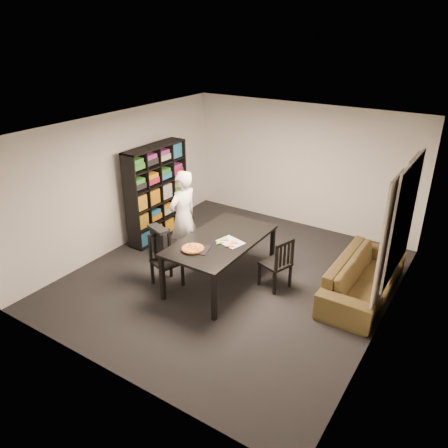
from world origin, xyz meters
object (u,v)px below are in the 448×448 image
Objects in this scene: person at (183,217)px; sofa at (364,278)px; baking_tray at (196,249)px; chair_left at (164,255)px; dining_table at (221,243)px; bookshelf at (157,192)px; chair_right at (279,261)px; pepperoni_pizza at (193,248)px.

person is 3.24m from sofa.
baking_tray is (0.87, -0.79, -0.04)m from person.
sofa is (3.13, 0.65, -0.55)m from person.
chair_left is 2.29× the size of baking_tray.
sofa is at bearing -45.24° from chair_left.
dining_table is at bearing -37.96° from chair_left.
person is at bearing 163.80° from dining_table.
sofa is at bearing 23.70° from dining_table.
person reaches higher than baking_tray.
sofa is at bearing 1.55° from bookshelf.
person is 4.32× the size of baking_tray.
sofa is (4.19, 0.11, -0.64)m from bookshelf.
bookshelf is 1.10× the size of person.
person is (-0.21, 0.82, 0.34)m from chair_left.
baking_tray is (-1.04, -0.86, 0.31)m from chair_right.
chair_left is 1.91m from chair_right.
baking_tray is at bearing 61.74° from pepperoni_pizza.
chair_right is 2.26× the size of baking_tray.
person reaches higher than chair_right.
dining_table is 1.05m from person.
chair_left is at bearing 178.04° from pepperoni_pizza.
bookshelf is 2.07× the size of chair_left.
person is 0.80× the size of sofa.
person is at bearing -26.60° from bookshelf.
bookshelf is 4.75× the size of baking_tray.
sofa is at bearing 108.48° from person.
bookshelf is at bearing 158.26° from dining_table.
chair_right reaches higher than dining_table.
chair_left is 3.27m from sofa.
baking_tray is (1.93, -1.32, -0.13)m from bookshelf.
pepperoni_pizza is at bearing 123.02° from sofa.
baking_tray is 0.19× the size of sofa.
person is at bearing 135.05° from pepperoni_pizza.
chair_left is 0.71m from pepperoni_pizza.
baking_tray reaches higher than dining_table.
dining_table is 2.37m from sofa.
chair_right is 1.94m from person.
chair_right is at bearing 40.55° from pepperoni_pizza.
person reaches higher than pepperoni_pizza.
baking_tray is at bearing 122.44° from sofa.
person reaches higher than sofa.
bookshelf is at bearing 144.21° from pepperoni_pizza.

